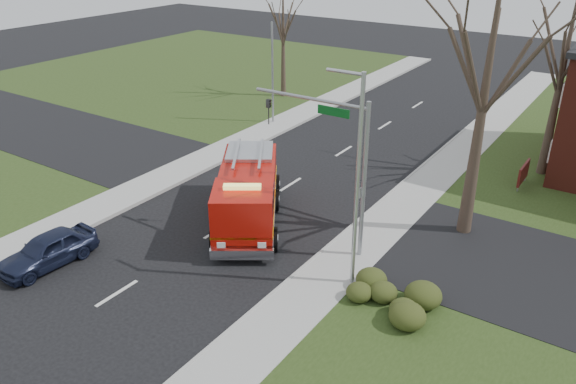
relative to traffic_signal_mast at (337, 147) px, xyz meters
The scene contains 14 objects.
ground 7.18m from the traffic_signal_mast, 163.94° to the right, with size 120.00×120.00×0.00m, color black.
sidewalk_right 4.97m from the traffic_signal_mast, 56.58° to the right, with size 2.40×80.00×0.15m, color #9F9E99.
sidewalk_left 12.41m from the traffic_signal_mast, behind, with size 2.40×80.00×0.15m, color #9F9E99.
cross_street_left 28.11m from the traffic_signal_mast, behind, with size 30.00×8.00×0.15m, color black.
health_center_sign 12.79m from the traffic_signal_mast, 64.32° to the left, with size 0.12×2.00×1.40m.
hedge_corner 6.14m from the traffic_signal_mast, 33.41° to the right, with size 2.80×2.00×0.90m, color #343E16.
bare_tree_near 6.78m from the traffic_signal_mast, 46.37° to the left, with size 6.00×6.00×12.00m.
bare_tree_far 14.80m from the traffic_signal_mast, 66.79° to the left, with size 5.25×5.25×10.50m.
bare_tree_left 23.97m from the traffic_signal_mast, 129.43° to the left, with size 4.50×4.50×9.00m.
traffic_signal_mast is the anchor object (origin of this frame).
streetlight_pole 2.78m from the traffic_signal_mast, 46.02° to the right, with size 1.48×0.16×8.40m.
utility_pole_far 17.38m from the traffic_signal_mast, 133.85° to the left, with size 0.14×0.14×7.00m, color gray.
fire_engine 5.60m from the traffic_signal_mast, behind, with size 6.37×7.75×3.06m.
parked_car_maroon 12.55m from the traffic_signal_mast, 139.98° to the right, with size 1.64×4.07×1.39m, color #191F37.
Camera 1 is at (15.30, -17.05, 12.73)m, focal length 35.00 mm.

